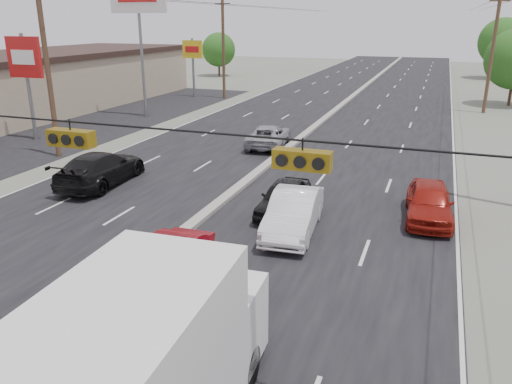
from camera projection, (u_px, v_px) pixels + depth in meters
The scene contains 21 objects.
ground at pixel (49, 343), 12.72m from camera, with size 200.00×200.00×0.00m, color #606356.
road_surface at pixel (319, 124), 39.35m from camera, with size 20.00×160.00×0.02m, color black.
center_median at pixel (319, 123), 39.32m from camera, with size 0.50×160.00×0.20m, color gray.
strip_mall at pixel (9, 88), 42.58m from camera, with size 12.00×42.00×4.60m, color tan.
parking_lot at pixel (100, 121), 40.42m from camera, with size 10.00×42.00×0.02m, color black.
utility_pole_left_b at pixel (48, 70), 28.41m from camera, with size 1.60×0.30×10.00m.
utility_pole_left_c at pixel (223, 48), 50.61m from camera, with size 1.60×0.30×10.00m.
utility_pole_right_c at pixel (492, 53), 42.51m from camera, with size 1.60×0.30×10.00m.
traffic_signals at pixel (67, 136), 10.47m from camera, with size 25.00×0.30×0.54m.
pole_sign_mid at pixel (25, 63), 32.53m from camera, with size 2.60×0.25×7.00m.
pole_sign_billboard at pixel (138, 6), 39.37m from camera, with size 5.00×0.25×11.00m.
pole_sign_far at pixel (193, 54), 51.97m from camera, with size 2.20×0.25×6.00m.
tree_left_far at pixel (219, 50), 71.90m from camera, with size 4.80×4.80×6.12m.
tree_right_far at pixel (503, 42), 68.06m from camera, with size 6.40×6.40×8.16m.
box_truck at pixel (141, 378), 8.65m from camera, with size 2.95×7.48×3.73m.
red_sedan at pixel (166, 265), 15.20m from camera, with size 1.51×4.32×1.42m, color #A20A16.
queue_car_a at pixel (284, 198), 20.96m from camera, with size 1.66×4.13×1.41m, color black.
queue_car_b at pixel (294, 213), 19.08m from camera, with size 1.68×4.81×1.59m, color white.
queue_car_e at pixel (429, 202), 20.30m from camera, with size 1.81×4.49×1.53m, color maroon.
oncoming_near at pixel (101, 169), 24.70m from camera, with size 2.31×5.68×1.65m, color black.
oncoming_far at pixel (269, 136), 32.16m from camera, with size 2.32×5.03×1.40m, color #95979C.
Camera 1 is at (8.65, -8.29, 7.80)m, focal length 35.00 mm.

